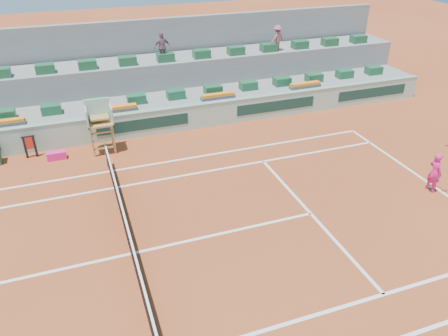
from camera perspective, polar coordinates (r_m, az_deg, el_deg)
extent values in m
plane|color=#913C1C|center=(14.29, -12.02, -10.91)|extent=(90.00, 90.00, 0.00)
cube|color=gray|center=(23.29, -16.41, 6.93)|extent=(36.00, 4.00, 1.20)
cube|color=gray|center=(24.55, -16.99, 9.76)|extent=(36.00, 2.40, 2.60)
cube|color=gray|center=(25.81, -17.59, 12.74)|extent=(36.00, 0.40, 4.40)
cube|color=#F21F88|center=(20.44, -21.02, 1.55)|extent=(0.80, 0.36, 0.36)
imported|color=#7A5162|center=(23.87, -8.06, 15.37)|extent=(0.92, 0.48, 1.51)
imported|color=#A05056|center=(25.95, 6.98, 16.49)|extent=(1.05, 0.82, 1.42)
cube|color=white|center=(19.10, 25.67, -2.14)|extent=(0.12, 10.97, 0.01)
cube|color=white|center=(18.82, -14.69, -0.43)|extent=(23.77, 0.12, 0.01)
cube|color=white|center=(17.64, -14.16, -2.53)|extent=(23.77, 0.12, 0.01)
cube|color=white|center=(15.98, 11.25, -5.85)|extent=(0.12, 8.23, 0.01)
cube|color=white|center=(14.29, -12.02, -10.89)|extent=(12.80, 0.12, 0.01)
cube|color=white|center=(19.00, 25.34, -2.23)|extent=(0.30, 0.12, 0.01)
cube|color=black|center=(14.00, -12.22, -9.47)|extent=(0.03, 11.87, 0.92)
cube|color=white|center=(13.70, -12.44, -7.86)|extent=(0.06, 11.87, 0.07)
cylinder|color=#1F4936|center=(18.96, -15.06, 1.64)|extent=(0.10, 0.10, 1.10)
cube|color=#9EC6B3|center=(21.26, -15.86, 4.81)|extent=(36.00, 0.30, 1.20)
cube|color=gray|center=(21.01, -16.09, 6.37)|extent=(36.00, 0.34, 0.06)
cube|color=#143730|center=(21.26, -10.49, 5.63)|extent=(4.40, 0.02, 0.56)
cube|color=#143730|center=(23.25, 6.83, 8.05)|extent=(4.40, 0.02, 0.56)
cube|color=#143730|center=(26.35, 18.81, 9.30)|extent=(4.40, 0.02, 0.56)
cube|color=olive|center=(19.89, -16.75, 3.16)|extent=(0.08, 0.08, 1.35)
cube|color=olive|center=(19.93, -14.19, 3.59)|extent=(0.08, 0.08, 1.35)
cube|color=olive|center=(20.53, -16.92, 3.97)|extent=(0.08, 0.08, 1.35)
cube|color=olive|center=(20.57, -14.44, 4.39)|extent=(0.08, 0.08, 1.35)
cube|color=olive|center=(19.94, -15.85, 5.63)|extent=(1.10, 0.90, 0.08)
cube|color=#9EC6B3|center=(20.10, -16.16, 7.37)|extent=(1.10, 0.08, 1.00)
cube|color=#9EC6B3|center=(19.78, -17.48, 6.33)|extent=(0.06, 0.90, 0.80)
cube|color=#9EC6B3|center=(19.83, -14.50, 6.82)|extent=(0.06, 0.90, 0.80)
cube|color=olive|center=(19.94, -15.97, 6.37)|extent=(0.80, 0.60, 0.08)
cube|color=olive|center=(20.05, -15.34, 2.54)|extent=(0.90, 0.08, 0.06)
cube|color=olive|center=(19.88, -15.50, 3.57)|extent=(0.90, 0.08, 0.06)
cube|color=olive|center=(19.73, -15.63, 4.48)|extent=(0.90, 0.08, 0.06)
cube|color=#1B5331|center=(22.37, -26.71, 6.25)|extent=(0.90, 0.60, 0.44)
cube|color=#1B5331|center=(22.17, -21.64, 7.17)|extent=(0.90, 0.60, 0.44)
cube|color=#1B5331|center=(22.15, -16.49, 8.05)|extent=(0.90, 0.60, 0.44)
cube|color=#1B5331|center=(22.32, -11.36, 8.86)|extent=(0.90, 0.60, 0.44)
cube|color=#1B5331|center=(22.66, -6.33, 9.58)|extent=(0.90, 0.60, 0.44)
cube|color=#1B5331|center=(23.16, -1.46, 10.21)|extent=(0.90, 0.60, 0.44)
cube|color=#1B5331|center=(23.83, 3.19, 10.73)|extent=(0.90, 0.60, 0.44)
cube|color=#1B5331|center=(24.64, 7.57, 11.17)|extent=(0.90, 0.60, 0.44)
cube|color=#1B5331|center=(25.58, 11.67, 11.52)|extent=(0.90, 0.60, 0.44)
cube|color=#1B5331|center=(26.64, 15.46, 11.79)|extent=(0.90, 0.60, 0.44)
cube|color=#1B5331|center=(27.80, 18.96, 11.99)|extent=(0.90, 0.60, 0.44)
cube|color=#1B5331|center=(23.73, -27.17, 11.02)|extent=(0.90, 0.60, 0.44)
cube|color=#1B5331|center=(23.54, -22.33, 11.94)|extent=(0.90, 0.60, 0.44)
cube|color=#1B5331|center=(23.53, -17.42, 12.78)|extent=(0.90, 0.60, 0.44)
cube|color=#1B5331|center=(23.68, -12.50, 13.52)|extent=(0.90, 0.60, 0.44)
cube|color=#1B5331|center=(24.00, -7.66, 14.16)|extent=(0.90, 0.60, 0.44)
cube|color=#1B5331|center=(24.48, -2.95, 14.69)|extent=(0.90, 0.60, 0.44)
cube|color=#1B5331|center=(25.11, 1.57, 15.10)|extent=(0.90, 0.60, 0.44)
cube|color=#1B5331|center=(25.88, 5.86, 15.40)|extent=(0.90, 0.60, 0.44)
cube|color=#1B5331|center=(26.78, 9.89, 15.62)|extent=(0.90, 0.60, 0.44)
cube|color=#1B5331|center=(27.79, 13.65, 15.75)|extent=(0.90, 0.60, 0.44)
cube|color=#1B5331|center=(28.91, 17.13, 15.81)|extent=(0.90, 0.60, 0.44)
cube|color=#515151|center=(21.68, -26.77, 5.13)|extent=(1.80, 0.36, 0.16)
cube|color=orange|center=(21.63, -26.85, 5.47)|extent=(1.70, 0.32, 0.12)
cube|color=#515151|center=(21.52, -13.60, 7.41)|extent=(1.80, 0.36, 0.16)
cube|color=orange|center=(21.47, -13.64, 7.75)|extent=(1.70, 0.32, 0.12)
cube|color=#515151|center=(22.50, -0.80, 9.23)|extent=(1.80, 0.36, 0.16)
cube|color=orange|center=(22.45, -0.80, 9.57)|extent=(1.70, 0.32, 0.12)
cube|color=#515151|center=(24.48, 10.53, 10.46)|extent=(1.80, 0.36, 0.16)
cube|color=orange|center=(24.44, 10.56, 10.77)|extent=(1.70, 0.32, 0.12)
cube|color=black|center=(20.91, -24.52, 2.43)|extent=(0.09, 0.09, 1.00)
cube|color=black|center=(20.87, -23.45, 2.62)|extent=(0.09, 0.09, 1.00)
cube|color=black|center=(20.69, -24.27, 3.76)|extent=(0.56, 0.07, 0.06)
cube|color=red|center=(20.79, -24.10, 2.99)|extent=(0.41, 0.04, 0.56)
imported|color=#F21F88|center=(18.40, 25.83, -0.51)|extent=(0.40, 0.59, 1.60)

